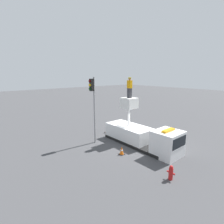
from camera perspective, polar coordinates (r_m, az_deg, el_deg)
ground_plane at (r=15.63m, az=7.86°, el=-10.17°), size 120.00×120.00×0.00m
bucket_truck at (r=15.08m, az=9.07°, el=-7.55°), size 6.98×2.08×3.92m
worker at (r=15.12m, az=5.75°, el=7.90°), size 0.40×0.26×1.75m
traffic_light_pole at (r=14.70m, az=-6.29°, el=4.77°), size 0.34×0.57×5.72m
fire_hydrant at (r=11.12m, az=18.67°, el=-18.25°), size 0.49×0.25×0.88m
traffic_cone_rear at (r=18.09m, az=-1.74°, el=-5.85°), size 0.40×0.40×0.64m
traffic_cone_curbside at (r=13.49m, az=3.18°, el=-12.52°), size 0.39×0.39×0.62m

